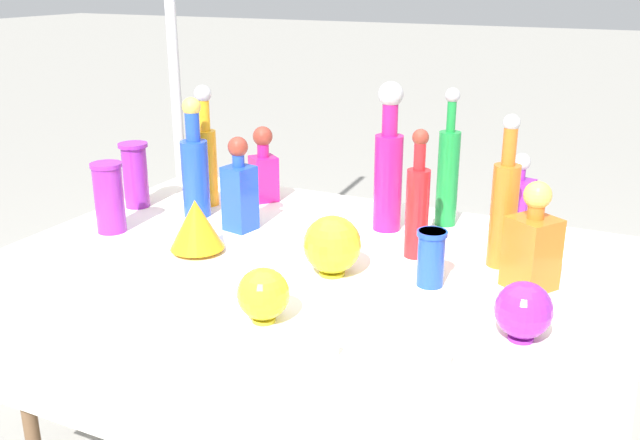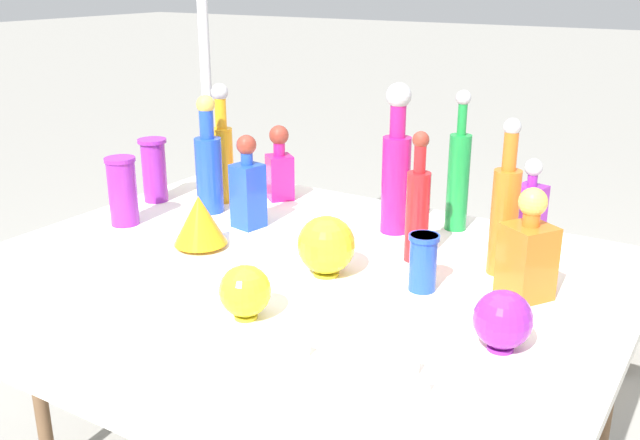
{
  "view_description": "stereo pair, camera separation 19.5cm",
  "coord_description": "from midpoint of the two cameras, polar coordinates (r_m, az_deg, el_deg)",
  "views": [
    {
      "loc": [
        0.81,
        -1.66,
        1.5
      ],
      "look_at": [
        0.0,
        0.0,
        0.86
      ],
      "focal_mm": 40.0,
      "sensor_mm": 36.0,
      "label": 1
    },
    {
      "loc": [
        0.98,
        -1.56,
        1.5
      ],
      "look_at": [
        0.0,
        0.0,
        0.86
      ],
      "focal_mm": 40.0,
      "sensor_mm": 36.0,
      "label": 2
    }
  ],
  "objects": [
    {
      "name": "square_decanter_3",
      "position": [
        1.79,
        13.69,
        -1.97
      ],
      "size": [
        0.14,
        0.14,
        0.27
      ],
      "color": "orange",
      "rests_on": "display_table"
    },
    {
      "name": "square_decanter_2",
      "position": [
        2.43,
        -6.84,
        4.11
      ],
      "size": [
        0.11,
        0.11,
        0.26
      ],
      "color": "#C61972",
      "rests_on": "display_table"
    },
    {
      "name": "round_bowl_1",
      "position": [
        1.6,
        -8.07,
        -5.97
      ],
      "size": [
        0.12,
        0.12,
        0.13
      ],
      "color": "yellow",
      "rests_on": "display_table"
    },
    {
      "name": "tall_bottle_1",
      "position": [
        2.12,
        2.88,
        4.33
      ],
      "size": [
        0.08,
        0.08,
        0.45
      ],
      "color": "#C61972",
      "rests_on": "display_table"
    },
    {
      "name": "slender_vase_0",
      "position": [
        2.24,
        -18.95,
        1.82
      ],
      "size": [
        0.09,
        0.09,
        0.21
      ],
      "color": "purple",
      "rests_on": "display_table"
    },
    {
      "name": "tall_bottle_3",
      "position": [
        2.4,
        -11.43,
        5.09
      ],
      "size": [
        0.07,
        0.07,
        0.4
      ],
      "color": "orange",
      "rests_on": "display_table"
    },
    {
      "name": "price_tag_right",
      "position": [
        1.39,
        6.65,
        -12.54
      ],
      "size": [
        0.05,
        0.02,
        0.03
      ],
      "primitive_type": "cube",
      "rotation": [
        -0.21,
        0.0,
        0.15
      ],
      "color": "white",
      "rests_on": "display_table"
    },
    {
      "name": "tall_bottle_2",
      "position": [
        2.18,
        7.7,
        3.87
      ],
      "size": [
        0.07,
        0.07,
        0.42
      ],
      "color": "#198C38",
      "rests_on": "display_table"
    },
    {
      "name": "tall_bottle_5",
      "position": [
        1.92,
        4.95,
        1.19
      ],
      "size": [
        0.06,
        0.06,
        0.36
      ],
      "color": "red",
      "rests_on": "display_table"
    },
    {
      "name": "tall_bottle_4",
      "position": [
        1.89,
        11.7,
        1.04
      ],
      "size": [
        0.07,
        0.07,
        0.41
      ],
      "color": "orange",
      "rests_on": "display_table"
    },
    {
      "name": "canopy_pole",
      "position": [
        3.04,
        -13.35,
        10.49
      ],
      "size": [
        0.18,
        0.18,
        2.66
      ],
      "color": "silver",
      "rests_on": "ground"
    },
    {
      "name": "price_tag_center",
      "position": [
        1.49,
        -3.26,
        -10.07
      ],
      "size": [
        0.06,
        0.03,
        0.03
      ],
      "primitive_type": "cube",
      "rotation": [
        -0.21,
        0.0,
        -0.23
      ],
      "color": "white",
      "rests_on": "display_table"
    },
    {
      "name": "square_decanter_1",
      "position": [
        2.19,
        13.15,
        1.57
      ],
      "size": [
        0.09,
        0.09,
        0.24
      ],
      "color": "purple",
      "rests_on": "display_table"
    },
    {
      "name": "slender_vase_2",
      "position": [
        2.45,
        -16.8,
        3.59
      ],
      "size": [
        0.1,
        0.1,
        0.22
      ],
      "color": "purple",
      "rests_on": "display_table"
    },
    {
      "name": "price_tag_left",
      "position": [
        1.44,
        5.38,
        -11.0
      ],
      "size": [
        0.06,
        0.02,
        0.04
      ],
      "primitive_type": "cube",
      "rotation": [
        -0.21,
        0.0,
        0.14
      ],
      "color": "white",
      "rests_on": "display_table"
    },
    {
      "name": "display_table",
      "position": [
        1.98,
        -3.36,
        -4.83
      ],
      "size": [
        1.67,
        1.07,
        0.76
      ],
      "color": "white",
      "rests_on": "ground"
    },
    {
      "name": "tall_bottle_0",
      "position": [
        2.3,
        -12.39,
        4.04
      ],
      "size": [
        0.09,
        0.09,
        0.38
      ],
      "color": "blue",
      "rests_on": "display_table"
    },
    {
      "name": "cardboard_box_behind_left",
      "position": [
        3.2,
        15.06,
        -6.11
      ],
      "size": [
        0.56,
        0.56,
        0.42
      ],
      "color": "tan",
      "rests_on": "ground"
    },
    {
      "name": "round_bowl_2",
      "position": [
        1.54,
        12.52,
        -7.16
      ],
      "size": [
        0.12,
        0.12,
        0.13
      ],
      "color": "purple",
      "rests_on": "display_table"
    },
    {
      "name": "slender_vase_1",
      "position": [
        1.77,
        5.78,
        -2.94
      ],
      "size": [
        0.08,
        0.08,
        0.14
      ],
      "color": "blue",
      "rests_on": "display_table"
    },
    {
      "name": "round_bowl_0",
      "position": [
        1.82,
        -2.08,
        -2.05
      ],
      "size": [
        0.15,
        0.15,
        0.16
      ],
      "color": "yellow",
      "rests_on": "display_table"
    },
    {
      "name": "square_decanter_0",
      "position": [
        2.16,
        -9.04,
        2.34
      ],
      "size": [
        0.09,
        0.09,
        0.29
      ],
      "color": "blue",
      "rests_on": "display_table"
    },
    {
      "name": "fluted_vase_0",
      "position": [
        2.02,
        -12.63,
        -0.41
      ],
      "size": [
        0.15,
        0.15,
        0.15
      ],
      "color": "orange",
      "rests_on": "display_table"
    }
  ]
}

